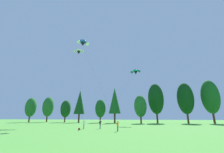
% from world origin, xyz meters
% --- Properties ---
extents(treeline_tree_a, '(4.63, 4.63, 10.48)m').
position_xyz_m(treeline_tree_a, '(-39.50, 54.18, 6.34)').
color(treeline_tree_a, '#472D19').
rests_on(treeline_tree_a, ground_plane).
extents(treeline_tree_b, '(4.74, 4.74, 10.90)m').
position_xyz_m(treeline_tree_b, '(-32.48, 56.25, 6.60)').
color(treeline_tree_b, '#472D19').
rests_on(treeline_tree_b, ground_plane).
extents(treeline_tree_c, '(4.32, 4.32, 9.34)m').
position_xyz_m(treeline_tree_c, '(-24.14, 56.55, 5.65)').
color(treeline_tree_c, '#472D19').
rests_on(treeline_tree_c, ground_plane).
extents(treeline_tree_d, '(4.47, 4.47, 13.06)m').
position_xyz_m(treeline_tree_d, '(-16.90, 54.40, 8.18)').
color(treeline_tree_d, '#472D19').
rests_on(treeline_tree_d, ground_plane).
extents(treeline_tree_e, '(4.30, 4.30, 9.25)m').
position_xyz_m(treeline_tree_e, '(-8.16, 55.40, 5.60)').
color(treeline_tree_e, '#472D19').
rests_on(treeline_tree_e, ground_plane).
extents(treeline_tree_f, '(4.55, 4.55, 13.40)m').
position_xyz_m(treeline_tree_f, '(-1.77, 52.62, 8.40)').
color(treeline_tree_f, '#472D19').
rests_on(treeline_tree_f, ground_plane).
extents(treeline_tree_g, '(4.50, 4.50, 9.99)m').
position_xyz_m(treeline_tree_g, '(7.94, 51.21, 6.04)').
color(treeline_tree_g, '#472D19').
rests_on(treeline_tree_g, ground_plane).
extents(treeline_tree_h, '(5.83, 5.83, 14.93)m').
position_xyz_m(treeline_tree_h, '(13.99, 54.94, 9.04)').
color(treeline_tree_h, '#472D19').
rests_on(treeline_tree_h, ground_plane).
extents(treeline_tree_i, '(5.77, 5.77, 14.71)m').
position_xyz_m(treeline_tree_i, '(24.55, 54.53, 8.90)').
color(treeline_tree_i, '#472D19').
rests_on(treeline_tree_i, ground_plane).
extents(treeline_tree_j, '(5.93, 5.93, 15.28)m').
position_xyz_m(treeline_tree_j, '(32.82, 54.05, 9.25)').
color(treeline_tree_j, '#472D19').
rests_on(treeline_tree_j, ground_plane).
extents(kite_flyer_near, '(0.71, 0.73, 1.69)m').
position_xyz_m(kite_flyer_near, '(-3.23, 24.32, 1.00)').
color(kite_flyer_near, '#4C4C51').
rests_on(kite_flyer_near, ground_plane).
extents(kite_flyer_mid, '(0.54, 0.58, 1.69)m').
position_xyz_m(kite_flyer_mid, '(-0.24, 25.40, 1.00)').
color(kite_flyer_mid, navy).
rests_on(kite_flyer_mid, ground_plane).
extents(kite_flyer_far, '(0.54, 0.58, 1.69)m').
position_xyz_m(kite_flyer_far, '(3.97, 20.54, 1.00)').
color(kite_flyer_far, navy).
rests_on(kite_flyer_far, ground_plane).
extents(parafoil_kite_high_white, '(10.83, 16.98, 23.72)m').
position_xyz_m(parafoil_kite_high_white, '(-12.46, 40.19, 24.41)').
color(parafoil_kite_high_white, white).
extents(parafoil_kite_mid_teal, '(9.32, 21.54, 17.01)m').
position_xyz_m(parafoil_kite_mid_teal, '(6.85, 45.87, 17.64)').
color(parafoil_kite_mid_teal, teal).
extents(parafoil_kite_far_blue_white, '(13.82, 14.92, 23.35)m').
position_xyz_m(parafoil_kite_far_blue_white, '(-8.37, 33.76, 23.96)').
color(parafoil_kite_far_blue_white, blue).
extents(backpack, '(0.27, 0.34, 0.40)m').
position_xyz_m(backpack, '(-3.02, 21.56, 0.20)').
color(backpack, maroon).
rests_on(backpack, ground_plane).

